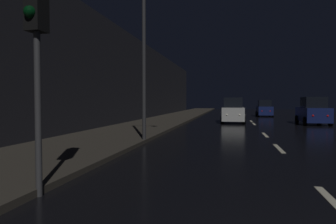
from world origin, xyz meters
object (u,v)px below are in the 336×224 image
at_px(streetlamp_overhead, 154,26).
at_px(car_approaching_headlights, 233,111).
at_px(car_distant_taillights, 264,109).
at_px(car_parked_right_far, 313,112).
at_px(traffic_light_near_left, 36,1).

distance_m(streetlamp_overhead, car_approaching_headlights, 14.15).
xyz_separation_m(streetlamp_overhead, car_approaching_headlights, (3.34, 13.16, -3.98)).
distance_m(car_distant_taillights, car_parked_right_far, 11.97).
bearing_deg(car_parked_right_far, car_approaching_headlights, 84.85).
bearing_deg(car_distant_taillights, car_approaching_headlights, 162.01).
xyz_separation_m(traffic_light_near_left, car_approaching_headlights, (3.69, 20.63, -2.66)).
bearing_deg(car_distant_taillights, streetlamp_overhead, 164.02).
height_order(streetlamp_overhead, car_distant_taillights, streetlamp_overhead).
height_order(car_approaching_headlights, car_distant_taillights, car_approaching_headlights).
bearing_deg(traffic_light_near_left, streetlamp_overhead, -179.19).
bearing_deg(car_approaching_headlights, car_parked_right_far, 84.85).
height_order(traffic_light_near_left, car_parked_right_far, traffic_light_near_left).
relative_size(traffic_light_near_left, streetlamp_overhead, 0.66).
bearing_deg(streetlamp_overhead, car_distant_taillights, 74.02).
xyz_separation_m(car_approaching_headlights, car_distant_taillights, (3.63, 11.20, -0.08)).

